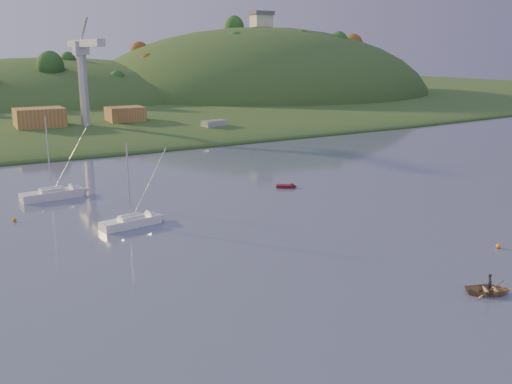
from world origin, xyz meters
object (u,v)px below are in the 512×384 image
red_tender (289,186)px  canoe (489,290)px  sailboat_near (52,194)px  sailboat_far (131,221)px

red_tender → canoe: bearing=-68.1°
sailboat_near → canoe: size_ratio=3.00×
sailboat_far → canoe: size_ratio=2.59×
canoe → red_tender: bearing=22.3°
sailboat_near → canoe: bearing=-69.7°
canoe → sailboat_far: bearing=62.3°
sailboat_far → red_tender: 27.98m
sailboat_near → canoe: sailboat_near is taller
sailboat_far → canoe: 39.75m
sailboat_near → red_tender: sailboat_near is taller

